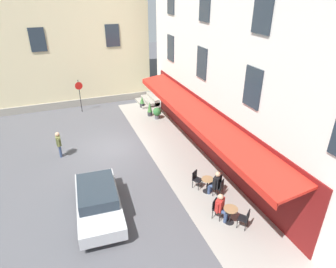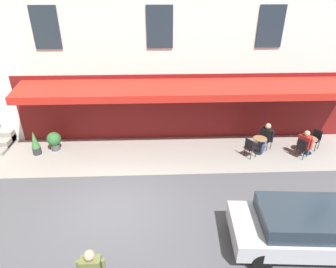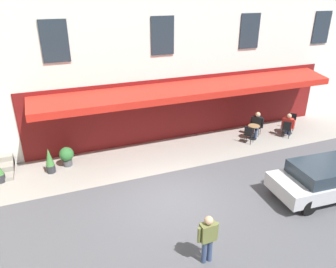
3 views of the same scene
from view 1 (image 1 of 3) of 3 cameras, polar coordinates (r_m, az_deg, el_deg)
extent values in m
plane|color=#4C4C51|center=(18.65, -10.40, -2.53)|extent=(70.00, 70.00, 0.00)
cube|color=gray|center=(16.83, 3.36, -5.58)|extent=(20.50, 3.20, 0.01)
cube|color=silver|center=(17.21, 25.32, 19.45)|extent=(20.00, 9.00, 15.00)
cube|color=maroon|center=(16.88, 8.02, 0.51)|extent=(16.00, 0.06, 3.20)
cube|color=red|center=(16.00, 5.72, 4.05)|extent=(15.00, 1.70, 0.36)
cube|color=red|center=(15.76, 2.98, 2.87)|extent=(15.00, 0.04, 0.28)
cube|color=#232D38|center=(12.96, 16.10, 8.67)|extent=(1.10, 0.06, 1.70)
cube|color=#232D38|center=(16.76, 6.57, 13.53)|extent=(1.10, 0.06, 1.70)
cube|color=#232D38|center=(20.91, 0.50, 16.36)|extent=(1.10, 0.06, 1.70)
cube|color=#232D38|center=(12.41, 17.98, 21.90)|extent=(1.10, 0.06, 1.70)
cube|color=#232D38|center=(16.34, 7.17, 23.82)|extent=(1.10, 0.06, 1.70)
cube|color=#232D38|center=(20.58, 0.54, 24.60)|extent=(1.10, 0.06, 1.70)
cube|color=beige|center=(29.16, -24.72, 21.69)|extent=(10.00, 17.00, 15.00)
cube|color=gray|center=(25.59, -21.87, 4.98)|extent=(0.12, 17.00, 0.60)
cube|color=#232D38|center=(24.76, -10.73, 18.28)|extent=(0.06, 1.10, 1.70)
cube|color=#232D38|center=(24.33, -24.03, 16.39)|extent=(0.06, 1.10, 1.70)
cube|color=gray|center=(25.35, -4.18, 6.15)|extent=(2.40, 1.40, 0.15)
cube|color=gray|center=(25.39, -3.43, 6.58)|extent=(2.40, 1.05, 0.30)
cube|color=gray|center=(25.44, -2.69, 7.00)|extent=(2.40, 0.70, 0.45)
cylinder|color=black|center=(14.78, 7.55, -10.96)|extent=(0.40, 0.40, 0.03)
cylinder|color=black|center=(14.57, 7.63, -9.89)|extent=(0.06, 0.06, 0.72)
cylinder|color=#99754C|center=(14.35, 7.72, -8.69)|extent=(0.60, 0.60, 0.03)
cylinder|color=black|center=(14.67, 5.95, -10.15)|extent=(0.03, 0.03, 0.45)
cylinder|color=black|center=(14.91, 6.63, -9.49)|extent=(0.03, 0.03, 0.45)
cylinder|color=black|center=(14.80, 4.80, -9.70)|extent=(0.03, 0.03, 0.45)
cylinder|color=black|center=(15.04, 5.49, -9.06)|extent=(0.03, 0.03, 0.45)
cube|color=black|center=(14.71, 5.76, -8.83)|extent=(0.55, 0.55, 0.04)
cube|color=black|center=(14.65, 5.19, -7.87)|extent=(0.25, 0.36, 0.42)
cylinder|color=black|center=(14.67, 9.25, -10.39)|extent=(0.03, 0.03, 0.45)
cylinder|color=black|center=(14.41, 8.71, -11.11)|extent=(0.03, 0.03, 0.45)
cylinder|color=black|center=(14.58, 10.49, -10.78)|extent=(0.03, 0.03, 0.45)
cylinder|color=black|center=(14.32, 9.98, -11.51)|extent=(0.03, 0.03, 0.45)
cube|color=black|center=(14.35, 9.68, -10.17)|extent=(0.56, 0.56, 0.04)
cube|color=black|center=(14.16, 10.43, -9.64)|extent=(0.27, 0.34, 0.42)
cylinder|color=black|center=(13.32, 11.81, -16.39)|extent=(0.40, 0.40, 0.03)
cylinder|color=black|center=(13.09, 11.95, -15.28)|extent=(0.06, 0.06, 0.72)
cylinder|color=#99754C|center=(12.85, 12.11, -14.04)|extent=(0.60, 0.60, 0.03)
cylinder|color=black|center=(13.14, 10.02, -15.66)|extent=(0.03, 0.03, 0.45)
cylinder|color=black|center=(13.39, 10.59, -14.79)|extent=(0.03, 0.03, 0.45)
cylinder|color=black|center=(13.23, 8.62, -15.20)|extent=(0.03, 0.03, 0.45)
cylinder|color=black|center=(13.47, 9.21, -14.34)|extent=(0.03, 0.03, 0.45)
cube|color=black|center=(13.14, 9.70, -14.20)|extent=(0.56, 0.56, 0.04)
cube|color=black|center=(13.04, 9.03, -13.19)|extent=(0.27, 0.34, 0.42)
cylinder|color=black|center=(13.24, 13.75, -15.73)|extent=(0.03, 0.03, 0.45)
cylinder|color=black|center=(13.00, 13.29, -16.65)|extent=(0.03, 0.03, 0.45)
cylinder|color=black|center=(13.19, 15.21, -16.13)|extent=(0.03, 0.03, 0.45)
cylinder|color=black|center=(12.95, 14.78, -17.07)|extent=(0.03, 0.03, 0.45)
cube|color=black|center=(12.93, 14.38, -15.60)|extent=(0.56, 0.56, 0.04)
cube|color=black|center=(12.75, 15.30, -15.05)|extent=(0.28, 0.34, 0.42)
cylinder|color=navy|center=(13.15, 11.06, -15.71)|extent=(0.15, 0.15, 0.47)
cylinder|color=navy|center=(13.01, 10.48, -14.66)|extent=(0.35, 0.32, 0.15)
cylinder|color=navy|center=(13.27, 11.36, -15.24)|extent=(0.15, 0.15, 0.47)
cylinder|color=navy|center=(13.14, 10.78, -14.20)|extent=(0.35, 0.32, 0.15)
cube|color=red|center=(12.94, 10.05, -13.29)|extent=(0.48, 0.52, 0.55)
sphere|color=tan|center=(12.69, 10.19, -11.91)|extent=(0.24, 0.24, 0.24)
cylinder|color=red|center=(12.75, 9.56, -14.05)|extent=(0.10, 0.10, 0.49)
cylinder|color=red|center=(13.15, 10.51, -12.65)|extent=(0.10, 0.10, 0.49)
cylinder|color=navy|center=(14.67, 8.29, -10.26)|extent=(0.15, 0.15, 0.47)
cylinder|color=navy|center=(14.47, 8.98, -9.65)|extent=(0.37, 0.34, 0.16)
cylinder|color=navy|center=(14.53, 7.99, -10.65)|extent=(0.15, 0.15, 0.47)
cylinder|color=navy|center=(14.33, 8.68, -10.04)|extent=(0.37, 0.34, 0.16)
cube|color=black|center=(14.18, 9.55, -9.10)|extent=(0.51, 0.54, 0.58)
sphere|color=tan|center=(13.94, 9.68, -7.71)|extent=(0.26, 0.26, 0.26)
cylinder|color=black|center=(14.41, 10.00, -8.56)|extent=(0.10, 0.10, 0.51)
cylinder|color=black|center=(13.97, 9.08, -9.77)|extent=(0.10, 0.10, 0.51)
cylinder|color=navy|center=(18.41, -20.22, -2.89)|extent=(0.15, 0.15, 0.78)
cylinder|color=navy|center=(18.26, -20.18, -3.15)|extent=(0.15, 0.15, 0.78)
cube|color=olive|center=(18.03, -20.53, -1.18)|extent=(0.46, 0.27, 0.55)
sphere|color=tan|center=(17.86, -20.74, -0.06)|extent=(0.24, 0.24, 0.24)
cylinder|color=olive|center=(18.29, -20.58, -0.85)|extent=(0.10, 0.10, 0.49)
cylinder|color=olive|center=(17.79, -20.47, -1.62)|extent=(0.10, 0.10, 0.49)
cylinder|color=black|center=(24.10, -16.72, 7.06)|extent=(0.05, 0.05, 2.60)
cylinder|color=#192899|center=(23.80, -16.96, 8.95)|extent=(0.12, 0.55, 0.56)
cylinder|color=red|center=(23.79, -16.95, 8.94)|extent=(0.11, 0.58, 0.59)
cylinder|color=#2D2D33|center=(22.78, -3.53, 3.98)|extent=(0.37, 0.37, 0.34)
cone|color=#3D7A38|center=(22.57, -3.57, 5.29)|extent=(0.35, 0.35, 0.79)
cylinder|color=#4C4C51|center=(22.27, -2.12, 3.39)|extent=(0.39, 0.39, 0.30)
sphere|color=#2D6B33|center=(22.10, -2.14, 4.37)|extent=(0.62, 0.62, 0.62)
cylinder|color=#2D2D33|center=(24.50, -5.04, 5.61)|extent=(0.38, 0.38, 0.34)
cone|color=#3D7A38|center=(24.35, -5.08, 6.59)|extent=(0.36, 0.36, 0.55)
cube|color=#B7B7BC|center=(13.43, -13.35, -12.98)|extent=(4.41, 2.09, 0.55)
cube|color=#232D38|center=(13.27, -13.67, -10.73)|extent=(2.51, 1.76, 0.48)
cylinder|color=black|center=(12.55, -16.38, -18.58)|extent=(0.60, 0.20, 0.60)
cylinder|color=black|center=(12.56, -8.77, -17.52)|extent=(0.60, 0.20, 0.60)
cylinder|color=black|center=(14.76, -16.90, -10.71)|extent=(0.60, 0.20, 0.60)
cylinder|color=black|center=(14.77, -10.65, -9.85)|extent=(0.60, 0.20, 0.60)
camera|label=2|loc=(15.56, -40.28, 12.31)|focal=30.38mm
camera|label=3|loc=(20.85, -41.20, 15.46)|focal=34.39mm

